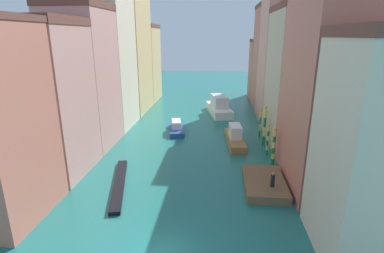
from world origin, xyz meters
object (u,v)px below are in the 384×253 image
object	(u,v)px
mooring_pole_0	(274,146)
mooring_pole_1	(268,139)
person_on_dock	(273,180)
mooring_pole_2	(265,125)
motorboat_1	(176,128)
gondola_black	(119,184)
waterfront_dock	(264,183)
vaporetto_white	(219,107)
mooring_pole_3	(260,123)
motorboat_0	(235,137)

from	to	relation	value
mooring_pole_0	mooring_pole_1	bearing A→B (deg)	94.63
person_on_dock	mooring_pole_2	world-z (taller)	mooring_pole_2
mooring_pole_1	person_on_dock	bearing A→B (deg)	-95.50
motorboat_1	gondola_black	bearing A→B (deg)	-100.44
gondola_black	mooring_pole_2	bearing A→B (deg)	39.10
motorboat_1	mooring_pole_2	bearing A→B (deg)	-20.52
person_on_dock	mooring_pole_1	world-z (taller)	mooring_pole_1
waterfront_dock	motorboat_1	distance (m)	18.72
mooring_pole_1	vaporetto_white	distance (m)	19.49
mooring_pole_0	motorboat_1	size ratio (longest dim) A/B	0.67
waterfront_dock	motorboat_1	size ratio (longest dim) A/B	1.03
mooring_pole_0	motorboat_1	bearing A→B (deg)	139.37
gondola_black	motorboat_1	world-z (taller)	motorboat_1
vaporetto_white	mooring_pole_1	bearing A→B (deg)	-72.84
gondola_black	motorboat_1	size ratio (longest dim) A/B	1.60
mooring_pole_3	person_on_dock	bearing A→B (deg)	-92.86
person_on_dock	mooring_pole_3	xyz separation A→B (m)	(0.78, 15.51, 0.66)
vaporetto_white	gondola_black	xyz separation A→B (m)	(-9.10, -27.52, -1.07)
person_on_dock	motorboat_0	xyz separation A→B (m)	(-2.69, 12.69, -0.53)
mooring_pole_1	motorboat_0	bearing A→B (deg)	135.93
mooring_pole_0	motorboat_0	xyz separation A→B (m)	(-3.80, 6.18, -1.28)
waterfront_dock	mooring_pole_1	world-z (taller)	mooring_pole_1
gondola_black	motorboat_1	distance (m)	16.80
mooring_pole_1	motorboat_1	distance (m)	14.11
mooring_pole_2	motorboat_0	xyz separation A→B (m)	(-3.60, 0.29, -1.78)
motorboat_0	motorboat_1	bearing A→B (deg)	153.29
mooring_pole_2	motorboat_0	world-z (taller)	mooring_pole_2
gondola_black	vaporetto_white	bearing A→B (deg)	71.70
mooring_pole_3	motorboat_1	world-z (taller)	mooring_pole_3
motorboat_0	vaporetto_white	bearing A→B (deg)	98.15
mooring_pole_0	vaporetto_white	bearing A→B (deg)	105.63
mooring_pole_3	vaporetto_white	distance (m)	13.58
mooring_pole_1	mooring_pole_3	size ratio (longest dim) A/B	0.94
mooring_pole_0	waterfront_dock	bearing A→B (deg)	-106.90
motorboat_0	mooring_pole_3	bearing A→B (deg)	39.10
vaporetto_white	motorboat_1	distance (m)	12.58
vaporetto_white	motorboat_0	bearing A→B (deg)	-81.85
mooring_pole_0	vaporetto_white	world-z (taller)	mooring_pole_0
mooring_pole_3	vaporetto_white	xyz separation A→B (m)	(-5.63, 12.33, -0.79)
mooring_pole_1	mooring_pole_3	bearing A→B (deg)	91.04
mooring_pole_0	motorboat_1	distance (m)	15.92
waterfront_dock	motorboat_0	world-z (taller)	motorboat_0
mooring_pole_1	vaporetto_white	size ratio (longest dim) A/B	0.39
motorboat_0	person_on_dock	bearing A→B (deg)	-78.04
waterfront_dock	gondola_black	world-z (taller)	waterfront_dock
mooring_pole_3	mooring_pole_1	bearing A→B (deg)	-88.96
waterfront_dock	mooring_pole_1	bearing A→B (deg)	80.23
mooring_pole_3	motorboat_0	xyz separation A→B (m)	(-3.46, -2.82, -1.19)
person_on_dock	mooring_pole_1	bearing A→B (deg)	84.50
person_on_dock	mooring_pole_0	distance (m)	6.65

